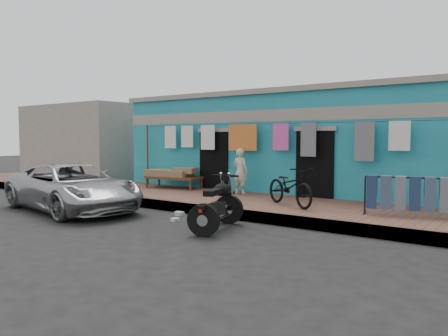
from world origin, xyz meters
TOP-DOWN VIEW (x-y plane):
  - ground at (0.00, 0.00)m, footprint 80.00×80.00m
  - sidewalk at (0.00, 3.00)m, footprint 28.00×3.00m
  - curb at (0.00, 1.55)m, footprint 28.00×0.10m
  - building at (-0.00, 6.99)m, footprint 12.20×5.20m
  - neighbor_left at (-11.00, 7.00)m, footprint 6.00×5.00m
  - clothesline at (-0.24, 4.25)m, footprint 10.06×0.06m
  - car at (-3.48, 0.08)m, footprint 4.77×2.71m
  - seated_person at (-0.79, 3.90)m, footprint 0.49×0.34m
  - bicycle at (1.46, 2.70)m, footprint 1.87×1.43m
  - motorcycle at (0.98, 0.40)m, footprint 1.42×1.99m
  - charpoy at (-3.41, 3.89)m, footprint 2.19×1.48m
  - jeans_rack at (4.09, 2.95)m, footprint 1.97×1.20m
  - litter_a at (-0.78, 1.20)m, footprint 0.21×0.17m
  - litter_b at (0.23, 1.20)m, footprint 0.15×0.19m
  - litter_c at (-0.35, 0.59)m, footprint 0.15×0.18m

SIDE VIEW (x-z plane):
  - ground at x=0.00m, z-range 0.00..0.00m
  - litter_c at x=-0.35m, z-range 0.00..0.07m
  - litter_b at x=0.23m, z-range 0.00..0.08m
  - litter_a at x=-0.78m, z-range 0.00..0.09m
  - sidewalk at x=0.00m, z-range 0.00..0.25m
  - curb at x=0.00m, z-range 0.00..0.25m
  - motorcycle at x=0.98m, z-range 0.00..1.10m
  - charpoy at x=-3.41m, z-range 0.25..0.89m
  - car at x=-3.48m, z-range 0.00..1.27m
  - jeans_rack at x=4.09m, z-range 0.25..1.11m
  - bicycle at x=1.46m, z-range 0.25..1.41m
  - seated_person at x=-0.79m, z-range 0.25..1.58m
  - building at x=0.00m, z-range 0.01..3.37m
  - neighbor_left at x=-11.00m, z-range 0.00..3.40m
  - clothesline at x=-0.24m, z-range 0.75..2.85m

